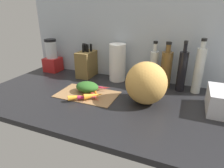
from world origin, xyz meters
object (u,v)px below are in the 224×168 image
at_px(carrot_3, 99,87).
at_px(paper_towel_roll, 117,62).
at_px(carrot_6, 95,91).
at_px(bottle_2, 182,71).
at_px(cutting_board, 87,94).
at_px(carrot_2, 88,97).
at_px(carrot_1, 94,95).
at_px(blender_appliance, 52,58).
at_px(carrot_0, 97,87).
at_px(bottle_0, 154,67).
at_px(carrot_5, 94,96).
at_px(winter_squash, 146,83).
at_px(bottle_3, 199,70).
at_px(bottle_1, 166,69).
at_px(carrot_4, 80,97).
at_px(knife_block, 87,64).

distance_m(carrot_3, paper_towel_roll, 0.25).
distance_m(carrot_6, bottle_2, 0.56).
distance_m(cutting_board, carrot_2, 0.08).
bearing_deg(carrot_1, paper_towel_roll, 88.23).
height_order(blender_appliance, bottle_2, bottle_2).
height_order(carrot_0, bottle_0, bottle_0).
bearing_deg(bottle_2, carrot_6, -151.30).
distance_m(carrot_5, paper_towel_roll, 0.36).
xyz_separation_m(carrot_3, carrot_5, (0.03, -0.12, -0.00)).
bearing_deg(winter_squash, bottle_0, 93.21).
height_order(bottle_2, bottle_3, bottle_3).
xyz_separation_m(carrot_1, carrot_5, (-0.01, 0.01, -0.01)).
bearing_deg(carrot_2, carrot_1, 44.14).
height_order(carrot_3, bottle_1, bottle_1).
height_order(carrot_1, carrot_4, carrot_1).
relative_size(blender_appliance, paper_towel_roll, 1.00).
distance_m(carrot_2, carrot_3, 0.16).
distance_m(carrot_4, bottle_2, 0.64).
xyz_separation_m(cutting_board, bottle_2, (0.52, 0.28, 0.13)).
relative_size(carrot_4, paper_towel_roll, 0.53).
distance_m(blender_appliance, bottle_1, 0.91).
distance_m(bottle_0, bottle_1, 0.09).
bearing_deg(carrot_5, blender_appliance, 148.94).
distance_m(carrot_4, bottle_0, 0.54).
bearing_deg(blender_appliance, bottle_0, 1.63).
height_order(carrot_4, bottle_2, bottle_2).
height_order(carrot_4, bottle_0, bottle_0).
distance_m(carrot_1, carrot_3, 0.14).
bearing_deg(carrot_1, carrot_6, 113.36).
height_order(carrot_1, carrot_3, carrot_1).
height_order(blender_appliance, bottle_0, bottle_0).
height_order(carrot_0, carrot_3, carrot_0).
xyz_separation_m(cutting_board, bottle_0, (0.33, 0.33, 0.12)).
distance_m(winter_squash, bottle_1, 0.28).
bearing_deg(knife_block, carrot_3, -45.43).
relative_size(cutting_board, bottle_2, 1.15).
height_order(cutting_board, carrot_6, carrot_6).
relative_size(blender_appliance, bottle_0, 0.89).
bearing_deg(bottle_0, carrot_6, -133.77).
bearing_deg(carrot_5, winter_squash, 12.37).
xyz_separation_m(carrot_0, carrot_6, (0.01, -0.06, -0.00)).
relative_size(carrot_5, winter_squash, 0.72).
bearing_deg(carrot_2, carrot_6, 90.02).
xyz_separation_m(carrot_0, blender_appliance, (-0.52, 0.22, 0.09)).
distance_m(carrot_0, bottle_0, 0.40).
bearing_deg(bottle_3, winter_squash, -135.52).
distance_m(cutting_board, blender_appliance, 0.59).
height_order(carrot_6, winter_squash, winter_squash).
xyz_separation_m(cutting_board, blender_appliance, (-0.49, 0.30, 0.11)).
distance_m(carrot_1, carrot_4, 0.08).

